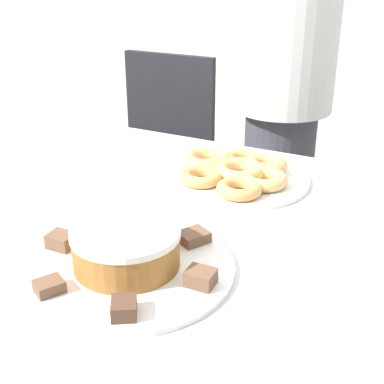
{
  "coord_description": "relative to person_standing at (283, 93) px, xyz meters",
  "views": [
    {
      "loc": [
        0.49,
        -0.85,
        1.25
      ],
      "look_at": [
        0.05,
        0.04,
        0.79
      ],
      "focal_mm": 50.0,
      "sensor_mm": 36.0,
      "label": 1
    }
  ],
  "objects": [
    {
      "name": "plate_cake",
      "position": [
        0.05,
        -1.03,
        -0.07
      ],
      "size": [
        0.38,
        0.38,
        0.01
      ],
      "color": "white",
      "rests_on": "table"
    },
    {
      "name": "person_standing",
      "position": [
        0.0,
        0.0,
        0.0
      ],
      "size": [
        0.32,
        0.32,
        1.53
      ],
      "color": "#383842",
      "rests_on": "ground_plane"
    },
    {
      "name": "lamington_4",
      "position": [
        0.12,
        -0.91,
        -0.06
      ],
      "size": [
        0.07,
        0.07,
        0.02
      ],
      "rotation": [
        0.0,
        0.0,
        7.35
      ],
      "color": "brown",
      "rests_on": "plate_cake"
    },
    {
      "name": "table",
      "position": [
        0.02,
        -0.85,
        -0.15
      ],
      "size": [
        1.77,
        1.01,
        0.73
      ],
      "color": "silver",
      "rests_on": "ground_plane"
    },
    {
      "name": "donut_6",
      "position": [
        0.01,
        -0.65,
        -0.05
      ],
      "size": [
        0.1,
        0.1,
        0.03
      ],
      "color": "tan",
      "rests_on": "plate_donuts"
    },
    {
      "name": "frosted_cake",
      "position": [
        0.05,
        -1.03,
        -0.03
      ],
      "size": [
        0.19,
        0.19,
        0.07
      ],
      "color": "#9E662D",
      "rests_on": "plate_cake"
    },
    {
      "name": "lamington_3",
      "position": [
        0.19,
        -1.03,
        -0.05
      ],
      "size": [
        0.05,
        0.04,
        0.03
      ],
      "rotation": [
        0.0,
        0.0,
        6.31
      ],
      "color": "brown",
      "rests_on": "plate_cake"
    },
    {
      "name": "donut_5",
      "position": [
        -0.02,
        -0.55,
        -0.05
      ],
      "size": [
        0.13,
        0.13,
        0.04
      ],
      "color": "#E5AD66",
      "rests_on": "plate_donuts"
    },
    {
      "name": "donut_4",
      "position": [
        0.06,
        -0.5,
        -0.05
      ],
      "size": [
        0.1,
        0.1,
        0.03
      ],
      "color": "tan",
      "rests_on": "plate_donuts"
    },
    {
      "name": "lamington_5",
      "position": [
        -0.02,
        -0.91,
        -0.05
      ],
      "size": [
        0.06,
        0.06,
        0.03
      ],
      "rotation": [
        0.0,
        0.0,
        8.4
      ],
      "color": "brown",
      "rests_on": "plate_cake"
    },
    {
      "name": "donut_1",
      "position": [
        0.12,
        -0.67,
        -0.05
      ],
      "size": [
        0.1,
        0.1,
        0.03
      ],
      "color": "tan",
      "rests_on": "plate_donuts"
    },
    {
      "name": "lamington_1",
      "position": [
        -0.02,
        -1.16,
        -0.06
      ],
      "size": [
        0.06,
        0.06,
        0.02
      ],
      "rotation": [
        0.0,
        0.0,
        4.21
      ],
      "color": "brown",
      "rests_on": "plate_cake"
    },
    {
      "name": "plate_donuts",
      "position": [
        0.08,
        -0.58,
        -0.07
      ],
      "size": [
        0.34,
        0.34,
        0.01
      ],
      "color": "white",
      "rests_on": "table"
    },
    {
      "name": "donut_2",
      "position": [
        0.15,
        -0.6,
        -0.05
      ],
      "size": [
        0.11,
        0.11,
        0.03
      ],
      "color": "#E5AD66",
      "rests_on": "plate_donuts"
    },
    {
      "name": "donut_0",
      "position": [
        0.08,
        -0.58,
        -0.05
      ],
      "size": [
        0.12,
        0.12,
        0.03
      ],
      "color": "#E5AD66",
      "rests_on": "plate_donuts"
    },
    {
      "name": "lamington_0",
      "position": [
        -0.09,
        -1.04,
        -0.05
      ],
      "size": [
        0.05,
        0.04,
        0.03
      ],
      "rotation": [
        0.0,
        0.0,
        3.16
      ],
      "color": "brown",
      "rests_on": "plate_cake"
    },
    {
      "name": "lamington_2",
      "position": [
        0.13,
        -1.15,
        -0.05
      ],
      "size": [
        0.06,
        0.06,
        0.03
      ],
      "rotation": [
        0.0,
        0.0,
        5.26
      ],
      "color": "#513828",
      "rests_on": "plate_cake"
    },
    {
      "name": "office_chair_left",
      "position": [
        -0.53,
        0.04,
        -0.41
      ],
      "size": [
        0.45,
        0.45,
        0.86
      ],
      "rotation": [
        0.0,
        0.0,
        0.01
      ],
      "color": "black",
      "rests_on": "ground_plane"
    },
    {
      "name": "donut_3",
      "position": [
        0.12,
        -0.52,
        -0.05
      ],
      "size": [
        0.11,
        0.11,
        0.04
      ],
      "color": "#E5AD66",
      "rests_on": "plate_donuts"
    }
  ]
}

